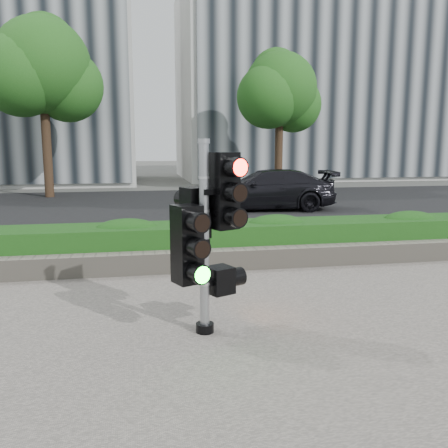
{
  "coord_description": "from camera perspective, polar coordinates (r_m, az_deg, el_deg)",
  "views": [
    {
      "loc": [
        -1.02,
        -5.74,
        2.1
      ],
      "look_at": [
        0.16,
        0.6,
        1.03
      ],
      "focal_mm": 38.0,
      "sensor_mm": 36.0,
      "label": 1
    }
  ],
  "objects": [
    {
      "name": "ground",
      "position": [
        6.2,
        -0.46,
        -10.35
      ],
      "size": [
        120.0,
        120.0,
        0.0
      ],
      "primitive_type": "plane",
      "color": "#51514C",
      "rests_on": "ground"
    },
    {
      "name": "sidewalk",
      "position": [
        3.98,
        6.34,
        -22.13
      ],
      "size": [
        16.0,
        11.0,
        0.03
      ],
      "primitive_type": "cube",
      "color": "#9E9389",
      "rests_on": "ground"
    },
    {
      "name": "road",
      "position": [
        15.91,
        -6.77,
        1.83
      ],
      "size": [
        60.0,
        13.0,
        0.02
      ],
      "primitive_type": "cube",
      "color": "black",
      "rests_on": "ground"
    },
    {
      "name": "curb",
      "position": [
        9.18,
        -3.9,
        -3.41
      ],
      "size": [
        60.0,
        0.25,
        0.12
      ],
      "primitive_type": "cube",
      "color": "gray",
      "rests_on": "ground"
    },
    {
      "name": "stone_wall",
      "position": [
        7.94,
        -2.87,
        -4.4
      ],
      "size": [
        12.0,
        0.32,
        0.34
      ],
      "primitive_type": "cube",
      "color": "gray",
      "rests_on": "sidewalk"
    },
    {
      "name": "hedge",
      "position": [
        8.53,
        -3.46,
        -2.26
      ],
      "size": [
        12.0,
        1.0,
        0.68
      ],
      "primitive_type": "cube",
      "color": "#327F27",
      "rests_on": "sidewalk"
    },
    {
      "name": "building_right",
      "position": [
        33.24,
        11.19,
        16.01
      ],
      "size": [
        18.0,
        10.0,
        12.0
      ],
      "primitive_type": "cube",
      "color": "#B7B7B2",
      "rests_on": "ground"
    },
    {
      "name": "tree_left",
      "position": [
        20.81,
        -21.05,
        16.97
      ],
      "size": [
        4.61,
        4.03,
        7.34
      ],
      "color": "black",
      "rests_on": "ground"
    },
    {
      "name": "tree_right",
      "position": [
        22.39,
        6.66,
        15.49
      ],
      "size": [
        4.1,
        3.58,
        6.53
      ],
      "color": "black",
      "rests_on": "ground"
    },
    {
      "name": "traffic_signal",
      "position": [
        5.17,
        -2.31,
        -0.44
      ],
      "size": [
        0.78,
        0.7,
        2.14
      ],
      "rotation": [
        0.0,
        0.0,
        0.42
      ],
      "color": "black",
      "rests_on": "sidewalk"
    },
    {
      "name": "car_dark",
      "position": [
        15.56,
        5.0,
        4.15
      ],
      "size": [
        4.67,
        2.29,
        1.31
      ],
      "primitive_type": "imported",
      "rotation": [
        0.0,
        0.0,
        -1.67
      ],
      "color": "black",
      "rests_on": "road"
    }
  ]
}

